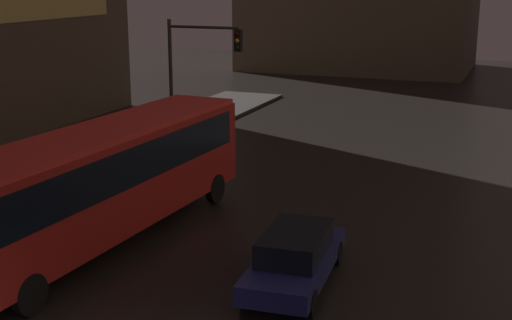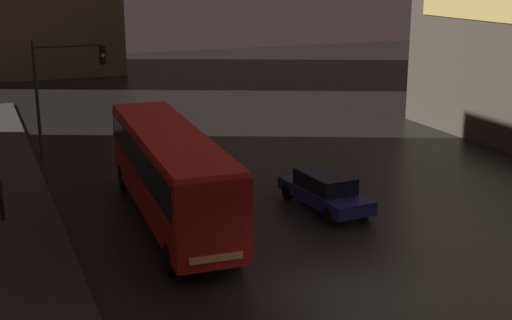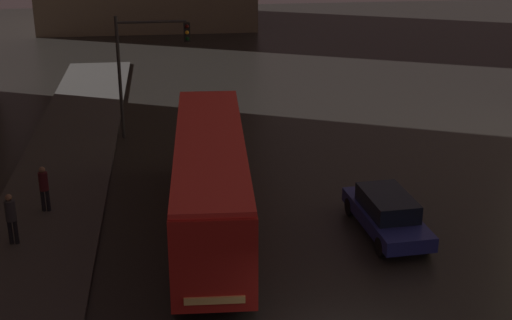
{
  "view_description": "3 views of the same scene",
  "coord_description": "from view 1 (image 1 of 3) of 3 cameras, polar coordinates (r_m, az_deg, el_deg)",
  "views": [
    {
      "loc": [
        7.99,
        -8.8,
        7.6
      ],
      "look_at": [
        0.86,
        9.36,
        2.52
      ],
      "focal_mm": 50.0,
      "sensor_mm": 36.0,
      "label": 1
    },
    {
      "loc": [
        -9.66,
        -16.36,
        9.23
      ],
      "look_at": [
        0.55,
        8.69,
        1.78
      ],
      "focal_mm": 50.0,
      "sensor_mm": 36.0,
      "label": 2
    },
    {
      "loc": [
        -4.4,
        -14.35,
        11.09
      ],
      "look_at": [
        -1.63,
        7.86,
        2.59
      ],
      "focal_mm": 50.0,
      "sensor_mm": 36.0,
      "label": 3
    }
  ],
  "objects": [
    {
      "name": "sidewalk_left",
      "position": [
        26.43,
        -19.81,
        -2.84
      ],
      "size": [
        4.0,
        48.0,
        0.15
      ],
      "color": "#3D3A38",
      "rests_on": "ground"
    },
    {
      "name": "bus_near",
      "position": [
        20.85,
        -11.82,
        -1.01
      ],
      "size": [
        2.94,
        12.15,
        3.41
      ],
      "rotation": [
        0.0,
        0.0,
        3.09
      ],
      "color": "#AD1E19",
      "rests_on": "ground"
    },
    {
      "name": "car_taxi",
      "position": [
        18.08,
        3.13,
        -7.75
      ],
      "size": [
        2.05,
        4.69,
        1.42
      ],
      "rotation": [
        0.0,
        0.0,
        3.21
      ],
      "color": "navy",
      "rests_on": "ground"
    },
    {
      "name": "traffic_light_main",
      "position": [
        30.65,
        -4.85,
        7.69
      ],
      "size": [
        3.42,
        0.35,
        5.78
      ],
      "color": "#2D2D2D",
      "rests_on": "ground"
    }
  ]
}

